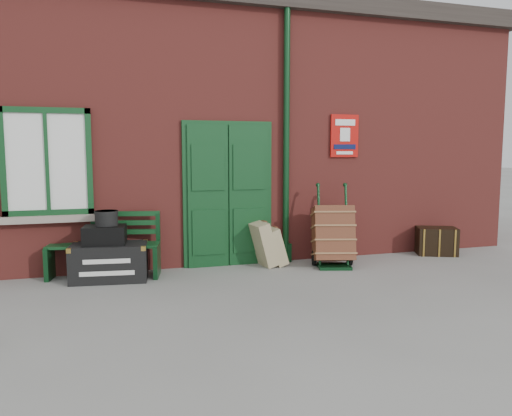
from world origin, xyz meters
name	(u,v)px	position (x,y,z in m)	size (l,w,h in m)	color
ground	(278,287)	(0.00, 0.00, 0.00)	(80.00, 80.00, 0.00)	gray
station_building	(217,132)	(0.00, 3.49, 2.16)	(10.30, 4.30, 4.36)	maroon
bench	(105,243)	(-2.17, 1.32, 0.48)	(1.61, 0.80, 0.96)	#103B1A
houdini_trunk	(109,262)	(-2.12, 1.06, 0.26)	(1.03, 0.57, 0.51)	black
strongbox	(105,235)	(-2.17, 1.06, 0.64)	(0.57, 0.41, 0.26)	black
hatbox	(106,218)	(-2.14, 1.09, 0.87)	(0.31, 0.31, 0.21)	black
suitcase_back	(263,244)	(0.21, 1.25, 0.35)	(0.19, 0.49, 0.68)	tan
suitcase_front	(274,246)	(0.39, 1.25, 0.30)	(0.18, 0.44, 0.58)	tan
porter_trolley	(333,235)	(1.25, 0.92, 0.49)	(0.77, 0.80, 1.27)	black
dark_trunk	(437,241)	(3.37, 1.17, 0.24)	(0.66, 0.43, 0.48)	black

